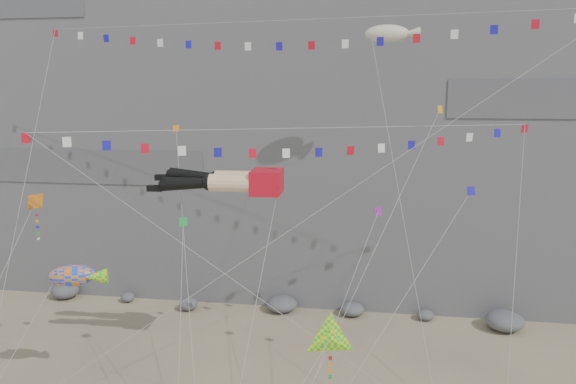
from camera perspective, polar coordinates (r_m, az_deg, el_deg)
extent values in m
cube|color=slate|center=(60.66, 1.78, 16.29)|extent=(80.00, 28.00, 50.00)
cube|color=red|center=(34.04, -2.17, 1.05)|extent=(1.89, 2.53, 1.46)
cylinder|color=beige|center=(33.73, -5.93, 0.92)|extent=(2.50, 1.17, 1.08)
sphere|color=black|center=(34.02, -7.96, 0.95)|extent=(0.99, 0.99, 0.99)
cone|color=black|center=(34.43, -10.30, 0.85)|extent=(2.98, 1.01, 1.00)
cube|color=black|center=(35.10, -13.35, 0.37)|extent=(0.97, 0.46, 0.36)
cylinder|color=beige|center=(35.13, -5.42, 1.30)|extent=(2.50, 1.17, 1.08)
sphere|color=black|center=(35.41, -7.37, 1.33)|extent=(0.99, 0.99, 0.99)
cone|color=black|center=(35.77, -9.64, 1.59)|extent=(2.99, 1.01, 1.08)
cube|color=black|center=(36.38, -12.60, 1.46)|extent=(0.97, 0.46, 0.36)
cylinder|color=gray|center=(29.26, -4.63, -14.02)|extent=(0.03, 0.03, 19.30)
cylinder|color=gray|center=(34.63, -13.75, -1.68)|extent=(0.03, 0.03, 31.14)
cylinder|color=gray|center=(31.63, 10.65, -9.12)|extent=(0.03, 0.03, 20.93)
cylinder|color=gray|center=(35.88, -25.57, -14.90)|extent=(0.03, 0.03, 10.38)
cylinder|color=gray|center=(33.94, 12.55, -2.52)|extent=(0.03, 0.03, 27.13)
cylinder|color=gray|center=(33.06, -10.24, -8.52)|extent=(0.03, 0.03, 21.66)
cylinder|color=gray|center=(30.82, 4.38, -14.34)|extent=(0.03, 0.03, 15.80)
cylinder|color=gray|center=(30.77, -10.96, -15.19)|extent=(0.03, 0.03, 15.00)
cylinder|color=gray|center=(29.84, 7.28, -9.12)|extent=(0.03, 0.03, 24.60)
cylinder|color=gray|center=(29.52, 9.60, -13.81)|extent=(0.03, 0.03, 18.09)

